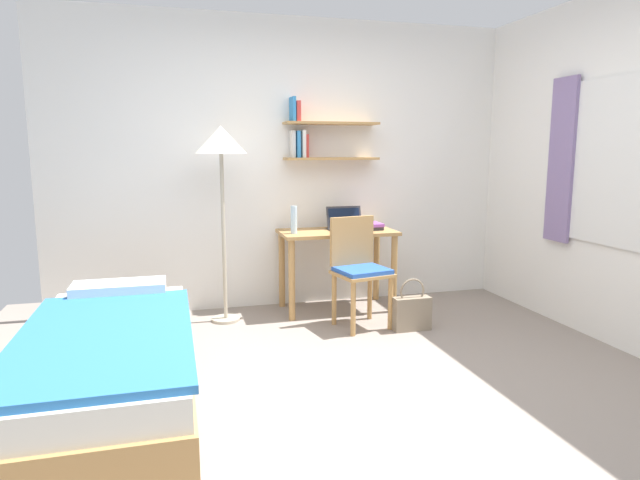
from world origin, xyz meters
name	(u,v)px	position (x,y,z in m)	size (l,w,h in m)	color
ground_plane	(370,391)	(0.00, 0.00, 0.00)	(5.28, 5.28, 0.00)	gray
wall_back	(295,164)	(0.00, 2.02, 1.31)	(4.40, 0.27, 2.60)	white
bed	(110,366)	(-1.48, 0.19, 0.24)	(0.90, 1.98, 0.54)	#B2844C
desk	(337,246)	(0.31, 1.70, 0.58)	(1.02, 0.53, 0.72)	#B2844C
desk_chair	(359,266)	(0.35, 1.21, 0.50)	(0.48, 0.46, 0.89)	#B2844C
standing_lamp	(221,150)	(-0.70, 1.62, 1.44)	(0.41, 0.41, 1.63)	#B2A893
laptop	(345,224)	(0.40, 1.75, 0.78)	(0.33, 0.21, 0.20)	#2D2D33
water_bottle	(294,220)	(-0.10, 1.63, 0.84)	(0.06, 0.06, 0.24)	silver
book_stack	(371,226)	(0.63, 1.69, 0.76)	(0.18, 0.23, 0.06)	#333338
handbag	(412,312)	(0.72, 0.98, 0.15)	(0.30, 0.11, 0.43)	gray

